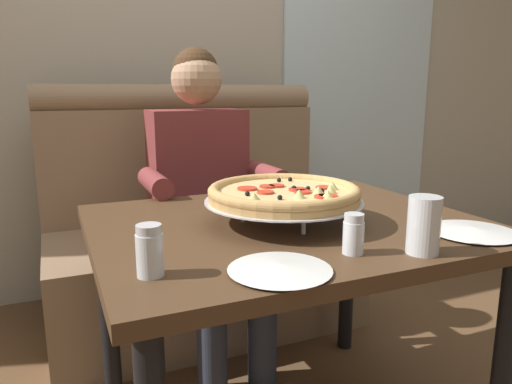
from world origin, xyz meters
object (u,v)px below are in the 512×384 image
(diner_main, at_px, (205,186))
(plate_near_left, at_px, (473,230))
(booth_bench, at_px, (199,238))
(shaker_oregano, at_px, (150,254))
(drinking_glass, at_px, (424,229))
(dining_table, at_px, (287,250))
(shaker_parmesan, at_px, (353,237))
(pizza, at_px, (284,194))
(plate_near_right, at_px, (280,267))

(diner_main, bearing_deg, plate_near_left, -65.03)
(booth_bench, height_order, plate_near_left, booth_bench)
(shaker_oregano, bearing_deg, drinking_glass, -10.50)
(booth_bench, bearing_deg, dining_table, -90.00)
(shaker_parmesan, bearing_deg, booth_bench, 90.50)
(drinking_glass, bearing_deg, pizza, 116.48)
(dining_table, height_order, shaker_parmesan, shaker_parmesan)
(shaker_oregano, height_order, plate_near_left, shaker_oregano)
(shaker_parmesan, height_order, plate_near_right, shaker_parmesan)
(shaker_oregano, xyz_separation_m, plate_near_right, (0.26, -0.09, -0.04))
(booth_bench, relative_size, drinking_glass, 10.11)
(dining_table, relative_size, shaker_oregano, 10.13)
(plate_near_left, bearing_deg, shaker_oregano, 177.02)
(diner_main, relative_size, plate_near_right, 5.66)
(pizza, xyz_separation_m, plate_near_right, (-0.18, -0.34, -0.08))
(plate_near_right, bearing_deg, diner_main, 81.48)
(shaker_oregano, relative_size, drinking_glass, 0.80)
(booth_bench, bearing_deg, plate_near_left, -71.93)
(dining_table, distance_m, drinking_glass, 0.44)
(booth_bench, distance_m, pizza, 1.02)
(drinking_glass, bearing_deg, shaker_parmesan, 157.41)
(shaker_oregano, height_order, shaker_parmesan, shaker_oregano)
(plate_near_left, xyz_separation_m, drinking_glass, (-0.24, -0.07, 0.05))
(plate_near_left, bearing_deg, plate_near_right, -175.93)
(pizza, height_order, plate_near_right, pizza)
(drinking_glass, bearing_deg, plate_near_right, 175.70)
(shaker_oregano, bearing_deg, plate_near_left, -2.98)
(shaker_oregano, distance_m, plate_near_right, 0.27)
(dining_table, bearing_deg, shaker_parmesan, -88.04)
(dining_table, bearing_deg, booth_bench, 90.00)
(shaker_oregano, relative_size, shaker_parmesan, 1.14)
(dining_table, bearing_deg, diner_main, 94.17)
(booth_bench, relative_size, dining_table, 1.25)
(booth_bench, distance_m, dining_table, 0.95)
(booth_bench, height_order, diner_main, diner_main)
(shaker_oregano, relative_size, plate_near_right, 0.49)
(shaker_parmesan, xyz_separation_m, plate_near_left, (0.39, 0.01, -0.03))
(dining_table, xyz_separation_m, pizza, (-0.02, -0.02, 0.18))
(booth_bench, xyz_separation_m, pizza, (-0.02, -0.94, 0.41))
(pizza, relative_size, plate_near_left, 1.93)
(booth_bench, relative_size, pizza, 3.04)
(dining_table, height_order, shaker_oregano, shaker_oregano)
(shaker_parmesan, bearing_deg, pizza, 95.68)
(diner_main, height_order, drinking_glass, diner_main)
(diner_main, bearing_deg, drinking_glass, -78.52)
(dining_table, height_order, diner_main, diner_main)
(dining_table, height_order, drinking_glass, drinking_glass)
(dining_table, relative_size, diner_main, 0.88)
(shaker_parmesan, bearing_deg, drinking_glass, -22.59)
(plate_near_left, bearing_deg, dining_table, 142.35)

